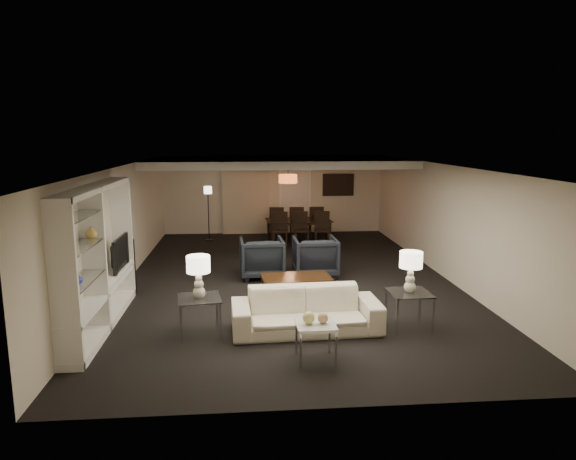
# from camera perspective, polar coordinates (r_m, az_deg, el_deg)

# --- Properties ---
(floor) EXTENTS (11.00, 11.00, 0.00)m
(floor) POSITION_cam_1_polar(r_m,az_deg,el_deg) (11.41, 0.00, -5.44)
(floor) COLOR black
(floor) RESTS_ON ground
(ceiling) EXTENTS (7.00, 11.00, 0.02)m
(ceiling) POSITION_cam_1_polar(r_m,az_deg,el_deg) (10.99, 0.00, 7.19)
(ceiling) COLOR silver
(ceiling) RESTS_ON ground
(wall_back) EXTENTS (7.00, 0.02, 2.50)m
(wall_back) POSITION_cam_1_polar(r_m,az_deg,el_deg) (16.57, -1.63, 3.97)
(wall_back) COLOR beige
(wall_back) RESTS_ON ground
(wall_front) EXTENTS (7.00, 0.02, 2.50)m
(wall_front) POSITION_cam_1_polar(r_m,az_deg,el_deg) (5.83, 4.67, -8.41)
(wall_front) COLOR beige
(wall_front) RESTS_ON ground
(wall_left) EXTENTS (0.02, 11.00, 2.50)m
(wall_left) POSITION_cam_1_polar(r_m,az_deg,el_deg) (11.39, -17.83, 0.47)
(wall_left) COLOR beige
(wall_left) RESTS_ON ground
(wall_right) EXTENTS (0.02, 11.00, 2.50)m
(wall_right) POSITION_cam_1_polar(r_m,az_deg,el_deg) (11.95, 16.97, 0.97)
(wall_right) COLOR beige
(wall_right) RESTS_ON ground
(ceiling_soffit) EXTENTS (7.00, 4.00, 0.20)m
(ceiling_soffit) POSITION_cam_1_polar(r_m,az_deg,el_deg) (14.48, -1.19, 7.60)
(ceiling_soffit) COLOR silver
(ceiling_soffit) RESTS_ON ceiling
(curtains) EXTENTS (1.50, 0.12, 2.40)m
(curtains) POSITION_cam_1_polar(r_m,az_deg,el_deg) (16.47, -4.75, 3.72)
(curtains) COLOR beige
(curtains) RESTS_ON wall_back
(door) EXTENTS (0.90, 0.05, 2.10)m
(door) POSITION_cam_1_polar(r_m,az_deg,el_deg) (16.62, 0.80, 3.30)
(door) COLOR silver
(door) RESTS_ON wall_back
(painting) EXTENTS (0.95, 0.04, 0.65)m
(painting) POSITION_cam_1_polar(r_m,az_deg,el_deg) (16.75, 5.59, 5.03)
(painting) COLOR #142D38
(painting) RESTS_ON wall_back
(media_unit) EXTENTS (0.38, 3.40, 2.35)m
(media_unit) POSITION_cam_1_polar(r_m,az_deg,el_deg) (8.88, -20.28, -2.91)
(media_unit) COLOR white
(media_unit) RESTS_ON wall_left
(pendant_light) EXTENTS (0.52, 0.52, 0.24)m
(pendant_light) POSITION_cam_1_polar(r_m,az_deg,el_deg) (14.54, -0.00, 5.71)
(pendant_light) COLOR #D8591E
(pendant_light) RESTS_ON ceiling_soffit
(sofa) EXTENTS (2.42, 1.04, 0.70)m
(sofa) POSITION_cam_1_polar(r_m,az_deg,el_deg) (8.38, 2.03, -8.92)
(sofa) COLOR beige
(sofa) RESTS_ON floor
(coffee_table) EXTENTS (1.37, 0.87, 0.47)m
(coffee_table) POSITION_cam_1_polar(r_m,az_deg,el_deg) (9.93, 0.91, -6.49)
(coffee_table) COLOR black
(coffee_table) RESTS_ON floor
(armchair_left) EXTENTS (1.00, 1.03, 0.89)m
(armchair_left) POSITION_cam_1_polar(r_m,az_deg,el_deg) (11.47, -2.93, -3.08)
(armchair_left) COLOR black
(armchair_left) RESTS_ON floor
(armchair_right) EXTENTS (0.97, 1.00, 0.89)m
(armchair_right) POSITION_cam_1_polar(r_m,az_deg,el_deg) (11.57, 3.03, -2.96)
(armchair_right) COLOR black
(armchair_right) RESTS_ON floor
(side_table_left) EXTENTS (0.74, 0.74, 0.61)m
(side_table_left) POSITION_cam_1_polar(r_m,az_deg,el_deg) (8.37, -9.76, -9.41)
(side_table_left) COLOR white
(side_table_left) RESTS_ON floor
(side_table_right) EXTENTS (0.67, 0.67, 0.61)m
(side_table_right) POSITION_cam_1_polar(r_m,az_deg,el_deg) (8.75, 13.28, -8.64)
(side_table_right) COLOR white
(side_table_right) RESTS_ON floor
(table_lamp_left) EXTENTS (0.41, 0.41, 0.68)m
(table_lamp_left) POSITION_cam_1_polar(r_m,az_deg,el_deg) (8.17, -9.90, -5.16)
(table_lamp_left) COLOR beige
(table_lamp_left) RESTS_ON side_table_left
(table_lamp_right) EXTENTS (0.40, 0.40, 0.68)m
(table_lamp_right) POSITION_cam_1_polar(r_m,az_deg,el_deg) (8.57, 13.46, -4.57)
(table_lamp_right) COLOR beige
(table_lamp_right) RESTS_ON side_table_right
(marble_table) EXTENTS (0.55, 0.55, 0.55)m
(marble_table) POSITION_cam_1_polar(r_m,az_deg,el_deg) (7.39, 3.08, -12.30)
(marble_table) COLOR white
(marble_table) RESTS_ON floor
(gold_gourd_a) EXTENTS (0.17, 0.17, 0.17)m
(gold_gourd_a) POSITION_cam_1_polar(r_m,az_deg,el_deg) (7.24, 2.31, -9.71)
(gold_gourd_a) COLOR #E7D67A
(gold_gourd_a) RESTS_ON marble_table
(gold_gourd_b) EXTENTS (0.15, 0.15, 0.15)m
(gold_gourd_b) POSITION_cam_1_polar(r_m,az_deg,el_deg) (7.28, 3.90, -9.73)
(gold_gourd_b) COLOR tan
(gold_gourd_b) RESTS_ON marble_table
(television) EXTENTS (1.02, 0.13, 0.59)m
(television) POSITION_cam_1_polar(r_m,az_deg,el_deg) (9.76, -18.68, -2.43)
(television) COLOR black
(television) RESTS_ON media_unit
(vase_blue) EXTENTS (0.17, 0.17, 0.17)m
(vase_blue) POSITION_cam_1_polar(r_m,az_deg,el_deg) (7.83, -22.44, -5.02)
(vase_blue) COLOR #2936B2
(vase_blue) RESTS_ON media_unit
(vase_amber) EXTENTS (0.17, 0.17, 0.18)m
(vase_amber) POSITION_cam_1_polar(r_m,az_deg,el_deg) (8.50, -21.02, -0.26)
(vase_amber) COLOR gold
(vase_amber) RESTS_ON media_unit
(floor_speaker) EXTENTS (0.15, 0.15, 1.10)m
(floor_speaker) POSITION_cam_1_polar(r_m,az_deg,el_deg) (10.76, -16.92, -3.86)
(floor_speaker) COLOR black
(floor_speaker) RESTS_ON floor
(dining_table) EXTENTS (1.95, 1.17, 0.67)m
(dining_table) POSITION_cam_1_polar(r_m,az_deg,el_deg) (15.20, 1.19, -0.11)
(dining_table) COLOR black
(dining_table) RESTS_ON floor
(chair_nl) EXTENTS (0.49, 0.49, 0.99)m
(chair_nl) POSITION_cam_1_polar(r_m,az_deg,el_deg) (14.49, -0.89, 0.00)
(chair_nl) COLOR black
(chair_nl) RESTS_ON floor
(chair_nm) EXTENTS (0.48, 0.48, 0.99)m
(chair_nm) POSITION_cam_1_polar(r_m,az_deg,el_deg) (14.54, 1.47, 0.04)
(chair_nm) COLOR black
(chair_nm) RESTS_ON floor
(chair_nr) EXTENTS (0.51, 0.51, 0.99)m
(chair_nr) POSITION_cam_1_polar(r_m,az_deg,el_deg) (14.62, 3.80, 0.08)
(chair_nr) COLOR black
(chair_nr) RESTS_ON floor
(chair_fl) EXTENTS (0.51, 0.51, 0.99)m
(chair_fl) POSITION_cam_1_polar(r_m,az_deg,el_deg) (15.76, -1.22, 0.86)
(chair_fl) COLOR black
(chair_fl) RESTS_ON floor
(chair_fm) EXTENTS (0.49, 0.49, 0.99)m
(chair_fm) POSITION_cam_1_polar(r_m,az_deg,el_deg) (15.81, 0.95, 0.89)
(chair_fm) COLOR black
(chair_fm) RESTS_ON floor
(chair_fr) EXTENTS (0.47, 0.47, 0.99)m
(chair_fr) POSITION_cam_1_polar(r_m,az_deg,el_deg) (15.88, 3.10, 0.92)
(chair_fr) COLOR black
(chair_fr) RESTS_ON floor
(floor_lamp) EXTENTS (0.26, 0.26, 1.63)m
(floor_lamp) POSITION_cam_1_polar(r_m,az_deg,el_deg) (15.57, -8.83, 1.82)
(floor_lamp) COLOR black
(floor_lamp) RESTS_ON floor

